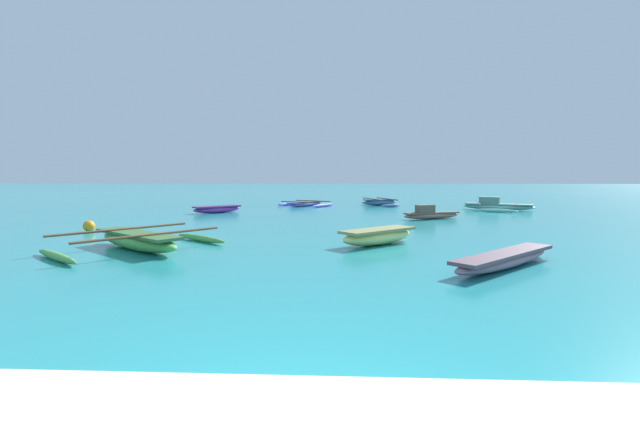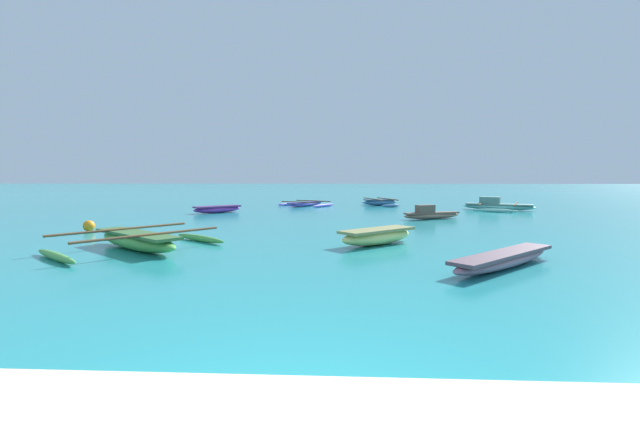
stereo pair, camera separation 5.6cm
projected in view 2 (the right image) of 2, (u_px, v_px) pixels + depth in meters
name	position (u px, v px, depth m)	size (l,w,h in m)	color
moored_boat_0	(377.00, 236.00, 12.69)	(2.59, 2.45, 0.47)	#E8E67D
moored_boat_1	(431.00, 214.00, 20.34)	(3.01, 1.69, 0.68)	#A6765F
moored_boat_2	(137.00, 241.00, 11.79)	(4.55, 4.84, 0.54)	#55A84A
moored_boat_3	(306.00, 204.00, 29.30)	(3.97, 3.81, 0.35)	#6458DC
moored_boat_4	(380.00, 202.00, 29.87)	(2.51, 3.94, 0.49)	teal
moored_boat_5	(497.00, 206.00, 25.91)	(4.08, 4.66, 0.79)	#87D9C8
moored_boat_6	(504.00, 259.00, 9.50)	(3.34, 3.26, 0.34)	gray
moored_boat_7	(217.00, 209.00, 23.84)	(2.61, 2.55, 0.39)	purple
mooring_buoy_0	(89.00, 226.00, 15.71)	(0.41, 0.41, 0.41)	orange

